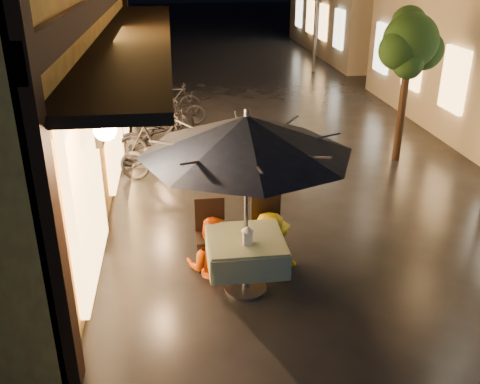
{
  "coord_description": "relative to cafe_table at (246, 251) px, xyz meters",
  "views": [
    {
      "loc": [
        -2.29,
        -5.82,
        4.08
      ],
      "look_at": [
        -1.47,
        0.67,
        1.15
      ],
      "focal_mm": 40.0,
      "sensor_mm": 36.0,
      "label": 1
    }
  ],
  "objects": [
    {
      "name": "ground",
      "position": [
        1.47,
        -0.07,
        -0.59
      ],
      "size": [
        90.0,
        90.0,
        0.0
      ],
      "primitive_type": "plane",
      "color": "black",
      "rests_on": "ground"
    },
    {
      "name": "street_tree",
      "position": [
        3.89,
        4.44,
        1.83
      ],
      "size": [
        1.43,
        1.2,
        3.15
      ],
      "color": "black",
      "rests_on": "ground"
    },
    {
      "name": "cafe_table",
      "position": [
        0.0,
        0.0,
        0.0
      ],
      "size": [
        0.99,
        0.99,
        0.78
      ],
      "color": "#59595E",
      "rests_on": "ground"
    },
    {
      "name": "patio_umbrella",
      "position": [
        -0.0,
        -0.0,
        1.56
      ],
      "size": [
        2.58,
        2.58,
        2.46
      ],
      "color": "#59595E",
      "rests_on": "ground"
    },
    {
      "name": "cafe_chair_left",
      "position": [
        -0.4,
        0.74,
        -0.05
      ],
      "size": [
        0.42,
        0.42,
        0.97
      ],
      "color": "black",
      "rests_on": "ground"
    },
    {
      "name": "cafe_chair_right",
      "position": [
        0.4,
        0.74,
        -0.05
      ],
      "size": [
        0.42,
        0.42,
        0.97
      ],
      "color": "black",
      "rests_on": "ground"
    },
    {
      "name": "table_lantern",
      "position": [
        -0.0,
        -0.16,
        0.33
      ],
      "size": [
        0.16,
        0.16,
        0.25
      ],
      "color": "white",
      "rests_on": "cafe_table"
    },
    {
      "name": "person_orange",
      "position": [
        -0.4,
        0.56,
        0.2
      ],
      "size": [
        0.9,
        0.79,
        1.57
      ],
      "primitive_type": "imported",
      "rotation": [
        0.0,
        0.0,
        2.85
      ],
      "color": "#F85503",
      "rests_on": "ground"
    },
    {
      "name": "person_yellow",
      "position": [
        0.42,
        0.6,
        0.18
      ],
      "size": [
        1.03,
        0.63,
        1.54
      ],
      "primitive_type": "imported",
      "rotation": [
        0.0,
        0.0,
        3.08
      ],
      "color": "yellow",
      "rests_on": "ground"
    },
    {
      "name": "bicycle_0",
      "position": [
        -1.08,
        3.85,
        -0.13
      ],
      "size": [
        1.84,
        1.05,
        0.91
      ],
      "primitive_type": "imported",
      "rotation": [
        0.0,
        0.0,
        1.3
      ],
      "color": "black",
      "rests_on": "ground"
    },
    {
      "name": "bicycle_1",
      "position": [
        -1.18,
        4.73,
        -0.05
      ],
      "size": [
        1.83,
        0.66,
        1.08
      ],
      "primitive_type": "imported",
      "rotation": [
        0.0,
        0.0,
        1.66
      ],
      "color": "black",
      "rests_on": "ground"
    },
    {
      "name": "bicycle_2",
      "position": [
        -1.15,
        5.09,
        -0.08
      ],
      "size": [
        1.96,
        0.81,
        1.0
      ],
      "primitive_type": "imported",
      "rotation": [
        0.0,
        0.0,
        1.65
      ],
      "color": "black",
      "rests_on": "ground"
    },
    {
      "name": "bicycle_3",
      "position": [
        -1.12,
        6.47,
        -0.1
      ],
      "size": [
        1.68,
        0.92,
        0.97
      ],
      "primitive_type": "imported",
      "rotation": [
        0.0,
        0.0,
        1.88
      ],
      "color": "black",
      "rests_on": "ground"
    },
    {
      "name": "bicycle_4",
      "position": [
        -0.78,
        7.65,
        -0.18
      ],
      "size": [
        1.61,
        0.77,
        0.81
      ],
      "primitive_type": "imported",
      "rotation": [
        0.0,
        0.0,
        1.42
      ],
      "color": "black",
      "rests_on": "ground"
    },
    {
      "name": "bicycle_5",
      "position": [
        -0.86,
        8.44,
        -0.13
      ],
      "size": [
        1.54,
        0.51,
        0.91
      ],
      "primitive_type": "imported",
      "rotation": [
        0.0,
        0.0,
        1.52
      ],
      "color": "black",
      "rests_on": "ground"
    }
  ]
}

